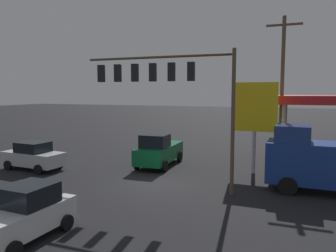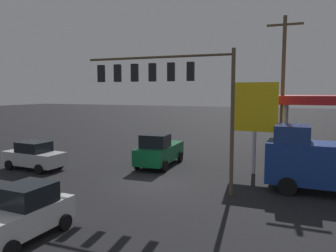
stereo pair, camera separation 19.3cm
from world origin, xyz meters
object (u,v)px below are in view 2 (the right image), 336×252
Objects in this scene: hatchback_crossing at (24,213)px; delivery_truck at (331,162)px; utility_pole at (283,89)px; traffic_signal_assembly at (165,82)px; sedan_waiting at (34,156)px; price_sign at (255,110)px; pickup_parked at (159,151)px.

delivery_truck is (-10.90, -9.99, 0.75)m from hatchback_crossing.
utility_pole is 1.54× the size of delivery_truck.
delivery_truck is (-2.77, 5.61, -3.88)m from utility_pole.
traffic_signal_assembly is 11.28m from sedan_waiting.
price_sign is 7.37m from pickup_parked.
pickup_parked is at bearing -147.50° from sedan_waiting.
sedan_waiting is (18.65, 1.45, -0.74)m from delivery_truck.
delivery_truck is at bearing 116.30° from utility_pole.
pickup_parked is 12.67m from hatchback_crossing.
sedan_waiting is (7.68, 4.13, -0.16)m from pickup_parked.
hatchback_crossing is 11.53m from sedan_waiting.
price_sign is at bearing 90.70° from pickup_parked.
price_sign is 15.38m from sedan_waiting.
delivery_truck reaches higher than hatchback_crossing.
traffic_signal_assembly is at bearing -179.19° from sedan_waiting.
price_sign is at bearing -33.19° from delivery_truck.
utility_pole is 18.19m from hatchback_crossing.
hatchback_crossing is 0.56× the size of delivery_truck.
traffic_signal_assembly is 9.74m from delivery_truck.
pickup_parked is at bearing 19.68° from utility_pole.
traffic_signal_assembly is 9.60m from utility_pole.
price_sign is 14.91m from hatchback_crossing.
price_sign is 5.79m from delivery_truck.
sedan_waiting is at bearing -3.41° from traffic_signal_assembly.
delivery_truck is at bearing 74.45° from pickup_parked.
pickup_parked is at bearing 2.51° from price_sign.
pickup_parked is 11.30m from delivery_truck.
hatchback_crossing is at bearing 136.45° from sedan_waiting.
traffic_signal_assembly reaches higher than pickup_parked.
pickup_parked is 1.16× the size of sedan_waiting.
traffic_signal_assembly is 1.64× the size of pickup_parked.
pickup_parked is 8.73m from sedan_waiting.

